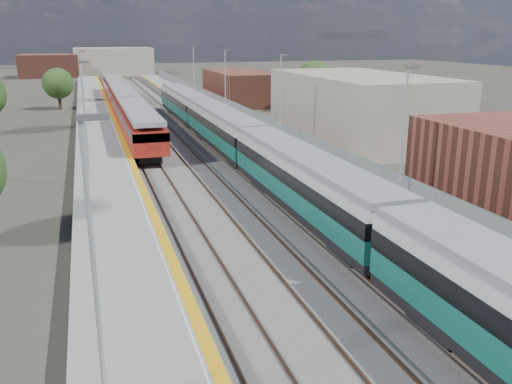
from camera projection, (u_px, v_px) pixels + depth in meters
name	position (u px, v px, depth m)	size (l,w,h in m)	color
ground	(192.00, 139.00, 55.08)	(320.00, 320.00, 0.00)	#47443A
ballast_bed	(166.00, 135.00, 56.72)	(10.50, 155.00, 0.06)	#565451
tracks	(170.00, 132.00, 58.40)	(8.96, 160.00, 0.17)	#4C3323
platform_right	(236.00, 127.00, 58.73)	(4.70, 155.00, 8.52)	slate
platform_left	(99.00, 134.00, 54.62)	(4.30, 155.00, 8.52)	slate
buildings	(44.00, 33.00, 128.12)	(72.00, 185.50, 40.00)	brown
green_train	(255.00, 148.00, 39.52)	(2.82, 78.61, 3.11)	black
red_train	(124.00, 101.00, 67.92)	(2.86, 57.95, 3.61)	black
tree_c	(58.00, 84.00, 75.75)	(4.26, 4.26, 5.78)	#382619
tree_d	(314.00, 80.00, 72.95)	(5.09, 5.09, 6.90)	#382619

